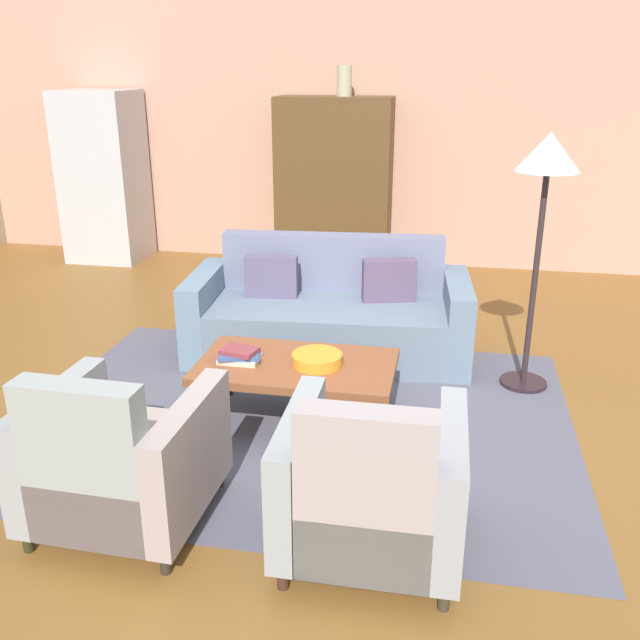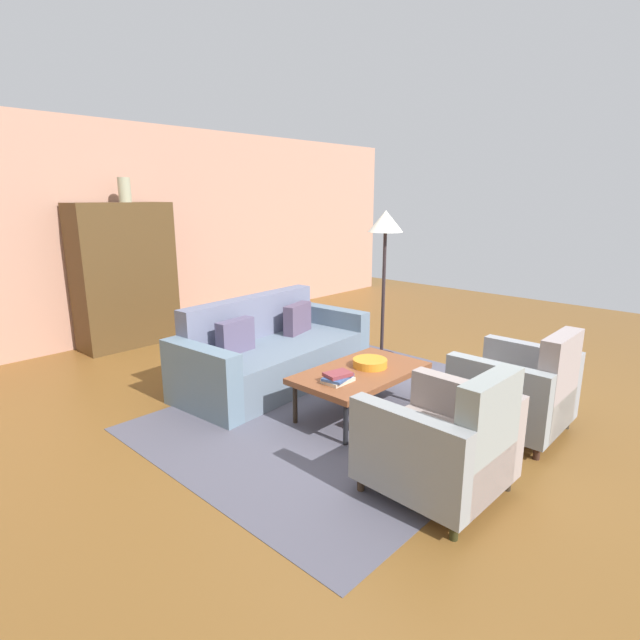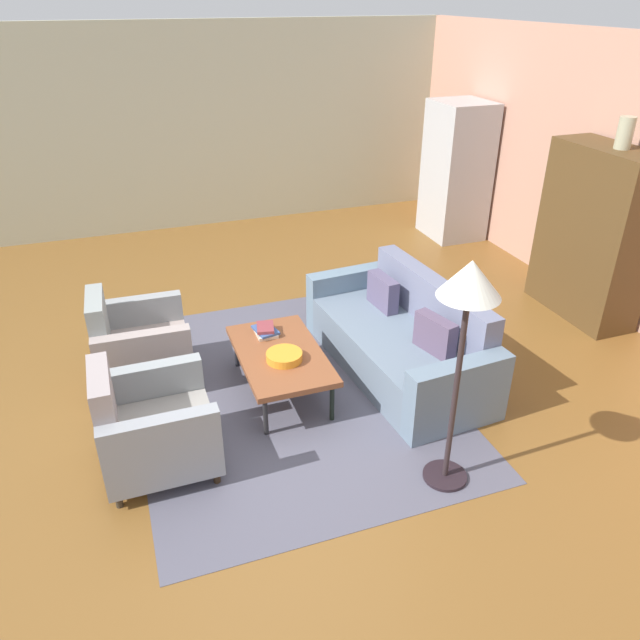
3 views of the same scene
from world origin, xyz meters
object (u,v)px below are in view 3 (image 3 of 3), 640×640
fruit_bowl (284,356)px  cabinet (594,234)px  armchair_left (135,347)px  coffee_table (280,356)px  couch (404,340)px  vase_tall (625,133)px  book_stack (265,330)px  refrigerator (456,171)px  floor_lamp (468,301)px  armchair_right (148,429)px

fruit_bowl → cabinet: size_ratio=0.17×
armchair_left → fruit_bowl: (0.73, 1.17, 0.09)m
coffee_table → cabinet: size_ratio=0.67×
couch → cabinet: 2.44m
vase_tall → book_stack: bearing=-91.1°
cabinet → coffee_table: bearing=-83.9°
book_stack → refrigerator: 4.35m
book_stack → cabinet: bearing=90.5°
refrigerator → coffee_table: bearing=-49.0°
cabinet → fruit_bowl: bearing=-81.8°
coffee_table → fruit_bowl: (0.13, -0.00, 0.07)m
refrigerator → cabinet: bearing=2.3°
couch → refrigerator: bearing=-41.6°
floor_lamp → armchair_left: bearing=-135.8°
floor_lamp → fruit_bowl: bearing=-148.0°
couch → armchair_left: 2.43m
book_stack → couch: bearing=74.5°
couch → floor_lamp: size_ratio=1.26×
cabinet → armchair_left: bearing=-92.7°
coffee_table → armchair_left: (-0.60, -1.17, -0.02)m
cabinet → floor_lamp: (1.82, -2.69, 0.54)m
armchair_right → cabinet: bearing=101.3°
fruit_bowl → cabinet: bearing=98.2°
book_stack → floor_lamp: (1.79, 0.86, 1.00)m
armchair_left → refrigerator: 5.18m
coffee_table → fruit_bowl: fruit_bowl is taller
book_stack → cabinet: size_ratio=0.15×
vase_tall → floor_lamp: bearing=-57.4°
coffee_table → vase_tall: (-0.28, 3.51, 1.58)m
couch → refrigerator: (-2.95, 2.22, 0.64)m
couch → floor_lamp: bearing=161.3°
fruit_bowl → vase_tall: bearing=96.6°
refrigerator → couch: bearing=-37.0°
coffee_table → armchair_right: (0.60, -1.17, -0.02)m
coffee_table → book_stack: size_ratio=4.31×
armchair_right → floor_lamp: 2.42m
book_stack → refrigerator: size_ratio=0.15×
book_stack → floor_lamp: floor_lamp is taller
couch → book_stack: size_ratio=7.78×
couch → armchair_right: bearing=99.9°
floor_lamp → vase_tall: bearing=122.6°
vase_tall → refrigerator: vase_tall is taller
fruit_bowl → armchair_left: bearing=-122.1°
armchair_left → refrigerator: refrigerator is taller
couch → armchair_right: armchair_right is taller
armchair_left → cabinet: (0.22, 4.68, 0.56)m
refrigerator → armchair_right: bearing=-52.1°
armchair_left → floor_lamp: 3.06m
floor_lamp → armchair_right: bearing=-112.9°
armchair_right → refrigerator: 5.83m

